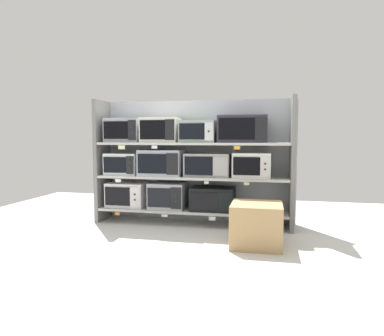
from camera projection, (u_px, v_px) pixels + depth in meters
The scene contains 28 objects.
ground at pixel (171, 249), 3.49m from camera, with size 6.34×6.00×0.02m, color silver.
back_panel at pixel (196, 161), 4.62m from camera, with size 2.54×0.04×1.56m, color #9EA3A8.
upright_left at pixel (103, 161), 4.65m from camera, with size 0.05×0.43×1.56m, color slate.
upright_right at pixel (292, 164), 4.14m from camera, with size 0.05×0.43×1.56m, color slate.
shelf_0 at pixel (192, 210), 4.44m from camera, with size 2.34×0.43×0.03m, color beige.
microwave_0 at pixel (127, 195), 4.61m from camera, with size 0.50×0.34×0.31m.
microwave_1 at pixel (168, 195), 4.49m from camera, with size 0.45×0.41×0.33m.
microwave_2 at pixel (213, 199), 4.37m from camera, with size 0.53×0.39×0.28m.
price_tag_0 at pixel (117, 214), 4.42m from camera, with size 0.06×0.00×0.04m, color orange.
price_tag_1 at pixel (165, 216), 4.30m from camera, with size 0.08×0.00×0.03m, color white.
price_tag_2 at pixel (212, 218), 4.17m from camera, with size 0.08×0.00×0.05m, color white.
shelf_1 at pixel (192, 177), 4.41m from camera, with size 2.34×0.43×0.03m, color beige.
microwave_3 at pixel (124, 164), 4.58m from camera, with size 0.42×0.38×0.28m.
microwave_4 at pixel (162, 163), 4.47m from camera, with size 0.54×0.43×0.32m.
microwave_5 at pixel (208, 165), 4.35m from camera, with size 0.55×0.33×0.28m.
microwave_6 at pixel (252, 165), 4.24m from camera, with size 0.45×0.36×0.29m.
price_tag_3 at pixel (118, 181), 4.39m from camera, with size 0.08×0.00×0.04m, color white.
price_tag_4 at pixel (206, 183), 4.15m from camera, with size 0.05×0.00×0.03m, color beige.
price_tag_5 at pixel (247, 184), 4.05m from camera, with size 0.07×0.00×0.03m, color beige.
shelf_2 at pixel (192, 144), 4.37m from camera, with size 2.34×0.43×0.03m, color beige.
microwave_7 at pixel (124, 130), 4.54m from camera, with size 0.45×0.34×0.31m.
microwave_8 at pixel (161, 130), 4.44m from camera, with size 0.46×0.37×0.31m.
microwave_9 at pixel (199, 132), 4.34m from camera, with size 0.43×0.37×0.27m.
microwave_10 at pixel (243, 129), 4.23m from camera, with size 0.58×0.39×0.32m.
price_tag_6 at pixel (122, 147), 4.34m from camera, with size 0.09×0.00×0.05m, color beige.
price_tag_7 at pixel (154, 147), 4.25m from camera, with size 0.07×0.00×0.04m, color white.
price_tag_8 at pixel (237, 148), 4.04m from camera, with size 0.07×0.00×0.04m, color orange.
shipping_carton at pixel (256, 225), 3.54m from camera, with size 0.50×0.50×0.43m, color tan.
Camera 1 is at (0.92, -4.29, 1.08)m, focal length 33.12 mm.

